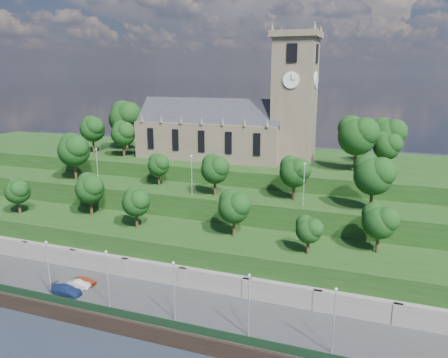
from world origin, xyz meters
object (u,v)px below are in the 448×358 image
at_px(church, 233,125).
at_px(car_left, 84,281).
at_px(car_middle, 78,284).
at_px(car_right, 66,290).

height_order(church, car_left, church).
xyz_separation_m(car_left, car_middle, (-0.23, -1.25, -0.02)).
height_order(car_left, car_middle, car_left).
relative_size(car_left, car_middle, 1.00).
relative_size(church, car_right, 7.96).
distance_m(car_middle, car_right, 2.20).
bearing_deg(car_left, car_middle, 165.28).
bearing_deg(car_middle, car_left, -18.50).
distance_m(car_left, car_right, 3.47).
relative_size(church, car_left, 10.52).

